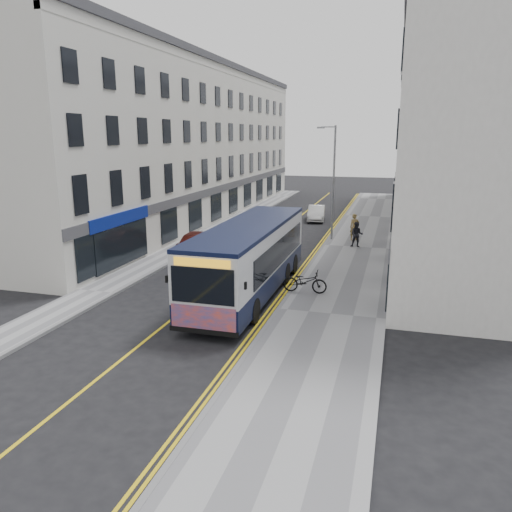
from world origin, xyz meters
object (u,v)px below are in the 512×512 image
Objects in this scene: city_bus at (250,257)px; pedestrian_near at (355,227)px; pedestrian_far at (357,235)px; bicycle at (305,281)px; car_maroon at (198,242)px; car_white at (316,213)px; streetlamp at (333,179)px.

city_bus reaches higher than pedestrian_near.
pedestrian_far is at bearing 70.41° from city_bus.
car_maroon is (-8.07, 6.43, 0.11)m from bicycle.
pedestrian_far is 11.27m from car_white.
bicycle is 10.32m from car_maroon.
car_maroon is at bearing 50.17° from bicycle.
car_maroon reaches higher than car_white.
city_bus is 6.95× the size of pedestrian_far.
bicycle is (2.51, 0.68, -1.20)m from city_bus.
city_bus is 9.10m from car_maroon.
streetlamp is at bearing 0.99° from bicycle.
streetlamp reaches higher than bicycle.
streetlamp is 0.68× the size of city_bus.
streetlamp reaches higher than car_white.
pedestrian_near is at bearing 4.34° from streetlamp.
city_bus is at bearing -127.78° from pedestrian_near.
city_bus is (-2.01, -13.38, -2.52)m from streetlamp.
pedestrian_far is at bearing -160.74° from car_maroon.
bicycle is at bearing 15.23° from city_bus.
car_white is 15.44m from car_maroon.
bicycle is 10.70m from pedestrian_far.
pedestrian_far is 0.37× the size of car_maroon.
streetlamp is 1.75× the size of car_maroon.
car_white is 0.88× the size of car_maroon.
pedestrian_far reaches higher than car_maroon.
pedestrian_near is (1.15, 12.82, 0.39)m from bicycle.
bicycle is (0.51, -12.70, -3.72)m from streetlamp.
pedestrian_near reaches higher than bicycle.
bicycle is at bearing -97.90° from pedestrian_far.
city_bus is 14.02m from pedestrian_near.
car_maroon is at bearing -140.38° from streetlamp.
streetlamp is 9.38m from car_white.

